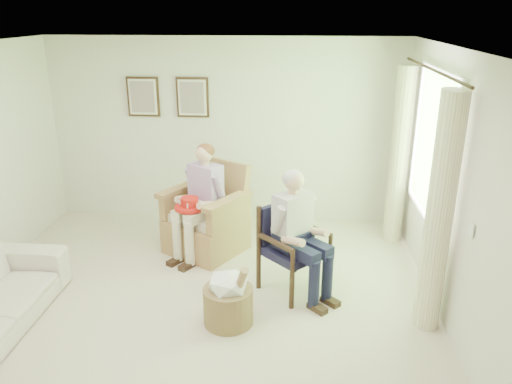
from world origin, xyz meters
TOP-DOWN VIEW (x-y plane):
  - floor at (0.00, 0.00)m, footprint 5.50×5.50m
  - back_wall at (0.00, 2.75)m, footprint 5.00×0.04m
  - right_wall at (2.50, 0.00)m, footprint 0.04×5.50m
  - ceiling at (0.00, 0.00)m, footprint 5.00×5.50m
  - window at (2.46, 1.20)m, footprint 0.13×2.50m
  - curtain_left at (2.33, 0.22)m, footprint 0.34×0.34m
  - curtain_right at (2.33, 2.18)m, footprint 0.34×0.34m
  - framed_print_left at (-1.15, 2.71)m, footprint 0.45×0.05m
  - framed_print_right at (-0.45, 2.71)m, footprint 0.45×0.05m
  - wicker_armchair at (-0.11, 1.64)m, footprint 0.88×0.87m
  - wood_armchair at (1.01, 0.83)m, footprint 0.62×0.58m
  - person_wicker at (-0.11, 1.49)m, footprint 0.40×0.62m
  - person_dark at (1.01, 0.67)m, footprint 0.40×0.62m
  - red_hat at (-0.25, 1.33)m, footprint 0.36×0.36m
  - hatbox at (0.38, 0.06)m, footprint 0.57×0.57m

SIDE VIEW (x-z plane):
  - floor at x=0.00m, z-range 0.00..0.00m
  - hatbox at x=0.38m, z-range -0.08..0.64m
  - wicker_armchair at x=-0.11m, z-range -0.20..0.92m
  - wood_armchair at x=1.01m, z-range 0.05..1.00m
  - red_hat at x=-0.25m, z-range 0.66..0.80m
  - person_dark at x=1.01m, z-range 0.12..1.47m
  - person_wicker at x=-0.11m, z-range 0.13..1.52m
  - curtain_left at x=2.33m, z-range 0.00..2.30m
  - curtain_right at x=2.33m, z-range 0.00..2.30m
  - back_wall at x=0.00m, z-range 0.00..2.60m
  - right_wall at x=2.50m, z-range 0.00..2.60m
  - window at x=2.46m, z-range 0.77..2.40m
  - framed_print_left at x=-1.15m, z-range 1.51..2.06m
  - framed_print_right at x=-0.45m, z-range 1.51..2.06m
  - ceiling at x=0.00m, z-range 2.59..2.61m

